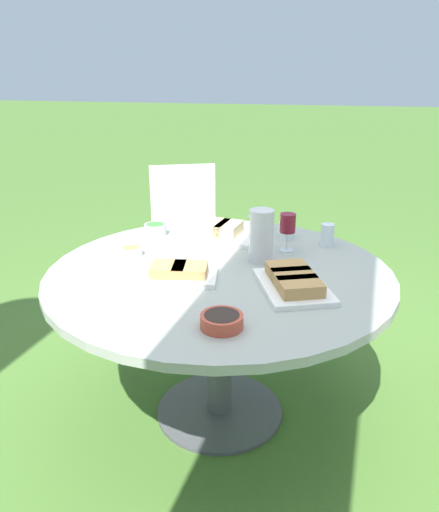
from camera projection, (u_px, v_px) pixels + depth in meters
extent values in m
plane|color=#446B2B|center=(220.00, 411.00, 2.32)|extent=(40.00, 40.00, 0.00)
cylinder|color=#4C4C51|center=(220.00, 410.00, 2.31)|extent=(0.57, 0.57, 0.02)
cylinder|color=#4C4C51|center=(220.00, 346.00, 2.19)|extent=(0.11, 0.11, 0.66)
cylinder|color=#9EA399|center=(220.00, 273.00, 2.07)|extent=(1.42, 1.42, 0.03)
cube|color=white|center=(187.00, 236.00, 3.30)|extent=(0.57, 0.56, 0.04)
cube|color=white|center=(183.00, 196.00, 3.39)|extent=(0.42, 0.20, 0.42)
cylinder|color=white|center=(161.00, 282.00, 3.18)|extent=(0.03, 0.03, 0.43)
cylinder|color=white|center=(221.00, 278.00, 3.24)|extent=(0.03, 0.03, 0.43)
cylinder|color=white|center=(157.00, 261.00, 3.52)|extent=(0.03, 0.03, 0.43)
cylinder|color=white|center=(212.00, 258.00, 3.58)|extent=(0.03, 0.03, 0.43)
cylinder|color=silver|center=(261.00, 236.00, 2.11)|extent=(0.10, 0.10, 0.23)
cone|color=silver|center=(251.00, 213.00, 2.09)|extent=(0.03, 0.03, 0.03)
cylinder|color=silver|center=(286.00, 250.00, 2.27)|extent=(0.06, 0.06, 0.01)
cylinder|color=silver|center=(287.00, 241.00, 2.25)|extent=(0.01, 0.01, 0.08)
cylinder|color=maroon|center=(288.00, 223.00, 2.22)|extent=(0.07, 0.07, 0.08)
cube|color=white|center=(168.00, 276.00, 1.97)|extent=(0.41, 0.25, 0.02)
cube|color=#B2844C|center=(190.00, 270.00, 1.96)|extent=(0.15, 0.15, 0.04)
cube|color=#B2844C|center=(168.00, 269.00, 1.96)|extent=(0.15, 0.15, 0.04)
cube|color=white|center=(229.00, 236.00, 2.44)|extent=(0.32, 0.28, 0.02)
cube|color=#E0C184|center=(216.00, 227.00, 2.44)|extent=(0.12, 0.17, 0.06)
cube|color=#E0C184|center=(229.00, 229.00, 2.42)|extent=(0.12, 0.17, 0.06)
cube|color=white|center=(293.00, 286.00, 1.88)|extent=(0.35, 0.41, 0.02)
cube|color=#B2844C|center=(300.00, 287.00, 1.80)|extent=(0.19, 0.17, 0.05)
cube|color=#B2844C|center=(294.00, 278.00, 1.87)|extent=(0.19, 0.17, 0.05)
cube|color=#B2844C|center=(288.00, 270.00, 1.94)|extent=(0.19, 0.17, 0.05)
cylinder|color=white|center=(131.00, 251.00, 2.21)|extent=(0.10, 0.10, 0.04)
cylinder|color=#E0C147|center=(131.00, 249.00, 2.21)|extent=(0.08, 0.08, 0.02)
cylinder|color=silver|center=(155.00, 230.00, 2.48)|extent=(0.11, 0.11, 0.06)
cylinder|color=#387533|center=(155.00, 226.00, 2.47)|extent=(0.09, 0.09, 0.03)
cylinder|color=#B74733|center=(222.00, 321.00, 1.60)|extent=(0.14, 0.14, 0.05)
cylinder|color=#2D231E|center=(222.00, 317.00, 1.59)|extent=(0.11, 0.11, 0.02)
cylinder|color=silver|center=(327.00, 235.00, 2.32)|extent=(0.06, 0.06, 0.11)
cylinder|color=silver|center=(286.00, 230.00, 2.43)|extent=(0.07, 0.07, 0.08)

